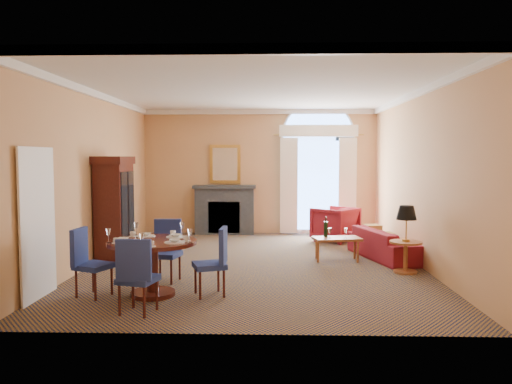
{
  "coord_description": "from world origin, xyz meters",
  "views": [
    {
      "loc": [
        0.29,
        -9.19,
        1.98
      ],
      "look_at": [
        0.0,
        0.5,
        1.3
      ],
      "focal_mm": 35.0,
      "sensor_mm": 36.0,
      "label": 1
    }
  ],
  "objects_px": {
    "dining_table": "(152,255)",
    "side_table": "(406,230)",
    "armoire": "(114,210)",
    "coffee_table": "(336,239)",
    "armchair": "(335,224)",
    "sofa": "(386,244)"
  },
  "relations": [
    {
      "from": "armchair",
      "to": "side_table",
      "type": "relative_size",
      "value": 0.79
    },
    {
      "from": "armoire",
      "to": "side_table",
      "type": "xyz_separation_m",
      "value": [
        5.32,
        -0.94,
        -0.23
      ]
    },
    {
      "from": "sofa",
      "to": "side_table",
      "type": "height_order",
      "value": "side_table"
    },
    {
      "from": "armchair",
      "to": "armoire",
      "type": "bearing_deg",
      "value": -22.15
    },
    {
      "from": "dining_table",
      "to": "side_table",
      "type": "bearing_deg",
      "value": 21.07
    },
    {
      "from": "dining_table",
      "to": "armoire",
      "type": "bearing_deg",
      "value": 118.13
    },
    {
      "from": "sofa",
      "to": "side_table",
      "type": "distance_m",
      "value": 1.29
    },
    {
      "from": "armoire",
      "to": "armchair",
      "type": "height_order",
      "value": "armoire"
    },
    {
      "from": "dining_table",
      "to": "side_table",
      "type": "relative_size",
      "value": 1.12
    },
    {
      "from": "sofa",
      "to": "armoire",
      "type": "bearing_deg",
      "value": 77.85
    },
    {
      "from": "coffee_table",
      "to": "sofa",
      "type": "bearing_deg",
      "value": 3.01
    },
    {
      "from": "armchair",
      "to": "side_table",
      "type": "bearing_deg",
      "value": 55.57
    },
    {
      "from": "dining_table",
      "to": "armchair",
      "type": "bearing_deg",
      "value": 55.9
    },
    {
      "from": "armoire",
      "to": "side_table",
      "type": "relative_size",
      "value": 1.76
    },
    {
      "from": "armoire",
      "to": "dining_table",
      "type": "height_order",
      "value": "armoire"
    },
    {
      "from": "armoire",
      "to": "coffee_table",
      "type": "bearing_deg",
      "value": 0.52
    },
    {
      "from": "armoire",
      "to": "coffee_table",
      "type": "xyz_separation_m",
      "value": [
        4.26,
        0.04,
        -0.54
      ]
    },
    {
      "from": "armchair",
      "to": "coffee_table",
      "type": "height_order",
      "value": "coffee_table"
    },
    {
      "from": "sofa",
      "to": "coffee_table",
      "type": "height_order",
      "value": "coffee_table"
    },
    {
      "from": "sofa",
      "to": "coffee_table",
      "type": "relative_size",
      "value": 2.07
    },
    {
      "from": "dining_table",
      "to": "coffee_table",
      "type": "distance_m",
      "value": 3.87
    },
    {
      "from": "sofa",
      "to": "armchair",
      "type": "bearing_deg",
      "value": 5.71
    }
  ]
}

